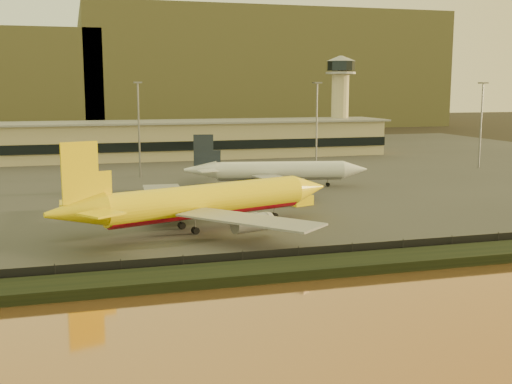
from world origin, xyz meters
TOP-DOWN VIEW (x-y plane):
  - ground at (0.00, 0.00)m, footprint 900.00×900.00m
  - embankment at (0.00, -17.00)m, footprint 320.00×7.00m
  - tarmac at (0.00, 95.00)m, footprint 320.00×220.00m
  - perimeter_fence at (0.00, -13.00)m, footprint 300.00×0.05m
  - terminal_building at (-14.52, 125.55)m, footprint 202.00×25.00m
  - control_tower at (70.00, 131.00)m, footprint 11.20×11.20m
  - apron_light_masts at (15.00, 75.00)m, footprint 152.20×12.20m
  - distant_hills at (-20.74, 340.00)m, footprint 470.00×160.00m
  - dhl_cargo_jet at (-6.38, 11.72)m, footprint 52.21×49.72m
  - white_narrowbody_jet at (20.06, 53.01)m, footprint 44.63×42.95m
  - gse_vehicle_yellow at (17.52, 28.10)m, footprint 5.03×3.51m
  - gse_vehicle_white at (-11.10, 31.70)m, footprint 4.04×2.64m

SIDE VIEW (x-z plane):
  - ground at x=0.00m, z-range 0.00..0.00m
  - tarmac at x=0.00m, z-range 0.00..0.20m
  - embankment at x=0.00m, z-range 0.00..1.40m
  - gse_vehicle_white at x=-11.10m, z-range 0.20..1.87m
  - gse_vehicle_yellow at x=17.52m, z-range 0.20..2.27m
  - perimeter_fence at x=0.00m, z-range 0.20..2.40m
  - white_narrowbody_jet at x=20.06m, z-range -2.39..10.48m
  - dhl_cargo_jet at x=-6.38m, z-range -3.02..12.97m
  - terminal_building at x=-14.52m, z-range -0.05..12.55m
  - apron_light_masts at x=15.00m, z-range 3.00..28.40m
  - control_tower at x=70.00m, z-range 3.91..39.41m
  - distant_hills at x=-20.74m, z-range -3.61..66.39m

